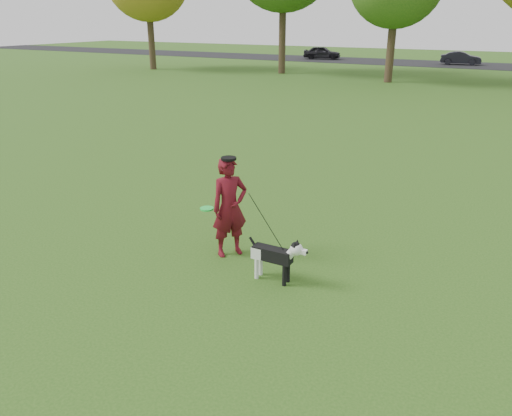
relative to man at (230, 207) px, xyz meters
The scene contains 7 objects.
ground 0.96m from the man, 53.25° to the right, with size 120.00×120.00×0.00m, color #285116.
road 39.66m from the man, 89.63° to the left, with size 120.00×7.00×0.02m, color black.
man is the anchor object (origin of this frame).
dog 1.28m from the man, 23.50° to the right, with size 0.99×0.20×0.75m.
car_left 41.96m from the man, 109.09° to the left, with size 1.39×3.46×1.18m, color black.
car_mid 39.68m from the man, 91.99° to the left, with size 1.12×3.22×1.06m, color black.
man_held_items 0.86m from the man, 18.21° to the right, with size 1.75×0.61×1.21m.
Camera 1 is at (3.79, -6.26, 3.82)m, focal length 35.00 mm.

